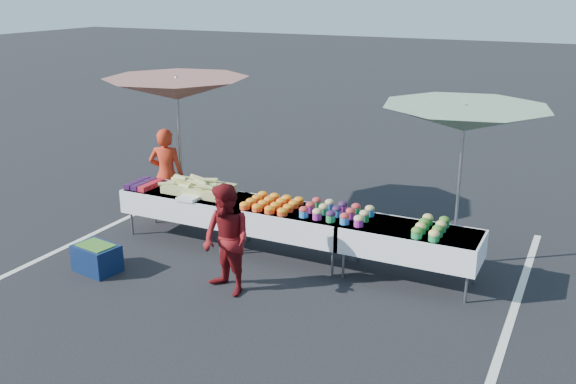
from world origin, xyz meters
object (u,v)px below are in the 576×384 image
at_px(table_center, 288,220).
at_px(vendor, 167,175).
at_px(table_right, 410,241).
at_px(umbrella_left, 177,90).
at_px(customer, 227,240).
at_px(umbrella_right, 465,120).
at_px(storage_bin, 97,257).
at_px(table_left, 184,202).

xyz_separation_m(table_center, vendor, (-2.53, 0.55, 0.20)).
distance_m(table_right, umbrella_left, 4.51).
bearing_deg(table_right, umbrella_left, 170.16).
height_order(customer, umbrella_left, umbrella_left).
bearing_deg(umbrella_left, umbrella_right, 1.00).
relative_size(table_center, storage_bin, 2.82).
bearing_deg(vendor, table_left, 122.67).
distance_m(table_center, umbrella_left, 2.94).
height_order(vendor, umbrella_right, umbrella_right).
relative_size(table_left, umbrella_left, 0.68).
bearing_deg(table_left, umbrella_right, 11.26).
xyz_separation_m(table_center, umbrella_left, (-2.35, 0.72, 1.60)).
height_order(table_center, vendor, vendor).
height_order(customer, storage_bin, customer).
distance_m(table_left, table_center, 1.80).
relative_size(table_left, storage_bin, 2.82).
xyz_separation_m(customer, storage_bin, (-1.96, -0.25, -0.52)).
bearing_deg(customer, umbrella_left, 157.48).
height_order(table_left, table_center, same).
bearing_deg(table_left, customer, -40.20).
height_order(table_left, table_right, same).
bearing_deg(table_right, umbrella_right, 62.42).
relative_size(vendor, storage_bin, 2.38).
distance_m(table_left, umbrella_right, 4.37).
xyz_separation_m(table_left, umbrella_right, (4.02, 0.80, 1.51)).
distance_m(umbrella_left, umbrella_right, 4.57).
height_order(table_left, storage_bin, table_left).
bearing_deg(vendor, storage_bin, 79.29).
height_order(umbrella_left, storage_bin, umbrella_left).
relative_size(table_center, umbrella_right, 0.70).
distance_m(vendor, storage_bin, 2.26).
bearing_deg(storage_bin, umbrella_right, 37.99).
xyz_separation_m(table_center, storage_bin, (-2.17, -1.60, -0.38)).
relative_size(table_right, customer, 1.29).
relative_size(table_center, vendor, 1.19).
relative_size(table_left, table_right, 1.00).
bearing_deg(umbrella_right, umbrella_left, -179.00).
relative_size(customer, umbrella_left, 0.53).
relative_size(table_right, vendor, 1.19).
bearing_deg(vendor, table_center, 147.46).
relative_size(umbrella_left, umbrella_right, 1.04).
xyz_separation_m(table_right, storage_bin, (-3.97, -1.60, -0.38)).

